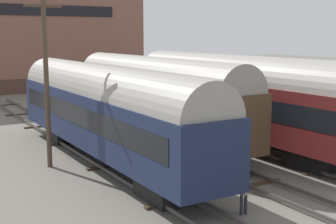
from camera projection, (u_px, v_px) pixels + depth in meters
ground_plane at (215, 169)px, 23.02m from camera, size 200.00×200.00×0.00m
track_left at (139, 180)px, 20.84m from camera, size 2.60×60.00×0.26m
track_middle at (215, 166)px, 22.99m from camera, size 2.60×60.00×0.26m
track_right at (279, 155)px, 25.15m from camera, size 2.60×60.00×0.26m
train_car_navy at (104, 108)px, 23.57m from camera, size 2.92×18.94×5.04m
train_car_brown at (154, 95)px, 27.71m from camera, size 2.98×16.71×5.27m
train_car_maroon at (236, 94)px, 27.83m from camera, size 3.13×18.68×5.36m
station_platform at (289, 128)px, 27.97m from camera, size 2.65×15.91×1.10m
bench at (255, 111)px, 30.52m from camera, size 1.40×0.40×0.91m
person_worker at (244, 189)px, 17.02m from camera, size 0.32×0.32×1.63m
utility_pole at (46, 74)px, 22.66m from camera, size 1.80×0.24×8.95m
warehouse_building at (15, 19)px, 56.81m from camera, size 28.61×12.61×16.83m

